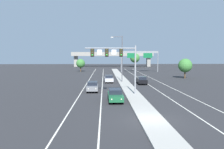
# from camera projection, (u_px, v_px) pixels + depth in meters

# --- Properties ---
(ground_plane) EXTENTS (260.00, 260.00, 0.00)m
(ground_plane) POSITION_uv_depth(u_px,v_px,m) (151.00, 120.00, 19.58)
(ground_plane) COLOR #28282B
(median_island) EXTENTS (2.40, 110.00, 0.15)m
(median_island) POSITION_uv_depth(u_px,v_px,m) (129.00, 89.00, 37.49)
(median_island) COLOR #9E9B93
(median_island) RESTS_ON ground
(lane_stripe_oncoming_center) EXTENTS (0.14, 100.00, 0.01)m
(lane_stripe_oncoming_center) POSITION_uv_depth(u_px,v_px,m) (102.00, 84.00, 44.30)
(lane_stripe_oncoming_center) COLOR silver
(lane_stripe_oncoming_center) RESTS_ON ground
(lane_stripe_receding_center) EXTENTS (0.14, 100.00, 0.01)m
(lane_stripe_receding_center) POSITION_uv_depth(u_px,v_px,m) (148.00, 84.00, 44.64)
(lane_stripe_receding_center) COLOR silver
(lane_stripe_receding_center) RESTS_ON ground
(edge_stripe_left) EXTENTS (0.14, 100.00, 0.01)m
(edge_stripe_left) POSITION_uv_depth(u_px,v_px,m) (86.00, 84.00, 44.18)
(edge_stripe_left) COLOR silver
(edge_stripe_left) RESTS_ON ground
(edge_stripe_right) EXTENTS (0.14, 100.00, 0.01)m
(edge_stripe_right) POSITION_uv_depth(u_px,v_px,m) (163.00, 84.00, 44.75)
(edge_stripe_right) COLOR silver
(edge_stripe_right) RESTS_ON ground
(overhead_signal_mast) EXTENTS (7.50, 0.44, 7.20)m
(overhead_signal_mast) POSITION_uv_depth(u_px,v_px,m) (118.00, 58.00, 31.50)
(overhead_signal_mast) COLOR gray
(overhead_signal_mast) RESTS_ON median_island
(street_lamp_median) EXTENTS (2.58, 0.28, 10.00)m
(street_lamp_median) POSITION_uv_depth(u_px,v_px,m) (121.00, 56.00, 46.77)
(street_lamp_median) COLOR #4C4C51
(street_lamp_median) RESTS_ON median_island
(car_oncoming_green) EXTENTS (1.90, 4.50, 1.58)m
(car_oncoming_green) POSITION_uv_depth(u_px,v_px,m) (115.00, 95.00, 27.58)
(car_oncoming_green) COLOR #195633
(car_oncoming_green) RESTS_ON ground
(car_oncoming_grey) EXTENTS (1.90, 4.50, 1.58)m
(car_oncoming_grey) POSITION_uv_depth(u_px,v_px,m) (93.00, 86.00, 35.38)
(car_oncoming_grey) COLOR slate
(car_oncoming_grey) RESTS_ON ground
(car_oncoming_silver) EXTENTS (1.93, 4.51, 1.58)m
(car_oncoming_silver) POSITION_uv_depth(u_px,v_px,m) (109.00, 79.00, 47.24)
(car_oncoming_silver) COLOR #B7B7BC
(car_oncoming_silver) RESTS_ON ground
(car_receding_black) EXTENTS (1.84, 4.48, 1.58)m
(car_receding_black) POSITION_uv_depth(u_px,v_px,m) (141.00, 80.00, 44.36)
(car_receding_black) COLOR black
(car_receding_black) RESTS_ON ground
(highway_sign_gantry) EXTENTS (13.28, 0.42, 7.50)m
(highway_sign_gantry) POSITION_uv_depth(u_px,v_px,m) (140.00, 55.00, 75.53)
(highway_sign_gantry) COLOR gray
(highway_sign_gantry) RESTS_ON ground
(overpass_bridge) EXTENTS (42.40, 6.40, 7.65)m
(overpass_bridge) POSITION_uv_depth(u_px,v_px,m) (112.00, 56.00, 113.03)
(overpass_bridge) COLOR gray
(overpass_bridge) RESTS_ON ground
(tree_far_left_a) EXTENTS (3.21, 3.21, 4.64)m
(tree_far_left_a) POSITION_uv_depth(u_px,v_px,m) (81.00, 63.00, 78.09)
(tree_far_left_a) COLOR #4C3823
(tree_far_left_a) RESTS_ON ground
(tree_far_right_b) EXTENTS (3.53, 3.53, 5.10)m
(tree_far_right_b) POSITION_uv_depth(u_px,v_px,m) (185.00, 66.00, 55.05)
(tree_far_right_b) COLOR #4C3823
(tree_far_right_b) RESTS_ON ground
(tree_far_right_c) EXTENTS (4.87, 4.87, 7.04)m
(tree_far_right_c) POSITION_uv_depth(u_px,v_px,m) (135.00, 58.00, 109.71)
(tree_far_right_c) COLOR #4C3823
(tree_far_right_c) RESTS_ON ground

